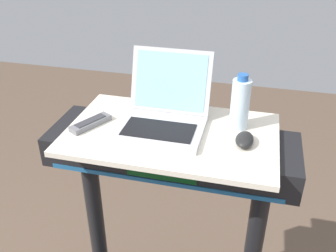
{
  "coord_description": "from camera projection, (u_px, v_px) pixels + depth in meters",
  "views": [
    {
      "loc": [
        0.27,
        -0.41,
        1.89
      ],
      "look_at": [
        0.0,
        0.65,
        1.26
      ],
      "focal_mm": 40.17,
      "sensor_mm": 36.0,
      "label": 1
    }
  ],
  "objects": [
    {
      "name": "water_bottle",
      "position": [
        240.0,
        104.0,
        1.31
      ],
      "size": [
        0.07,
        0.07,
        0.2
      ],
      "color": "silver",
      "rests_on": "desk_board"
    },
    {
      "name": "laptop",
      "position": [
        164.0,
        113.0,
        1.34
      ],
      "size": [
        0.3,
        0.32,
        0.24
      ],
      "rotation": [
        0.0,
        0.0,
        -0.02
      ],
      "color": "#B7B7BC",
      "rests_on": "desk_board"
    },
    {
      "name": "tv_remote",
      "position": [
        91.0,
        123.0,
        1.36
      ],
      "size": [
        0.12,
        0.16,
        0.02
      ],
      "color": "slate",
      "rests_on": "desk_board"
    },
    {
      "name": "computer_mouse",
      "position": [
        245.0,
        140.0,
        1.25
      ],
      "size": [
        0.06,
        0.1,
        0.03
      ],
      "primitive_type": "ellipsoid",
      "rotation": [
        0.0,
        0.0,
        -0.05
      ],
      "color": "black",
      "rests_on": "desk_board"
    },
    {
      "name": "desk_board",
      "position": [
        171.0,
        134.0,
        1.33
      ],
      "size": [
        0.74,
        0.45,
        0.02
      ],
      "primitive_type": "cube",
      "color": "beige",
      "rests_on": "treadmill_base"
    }
  ]
}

